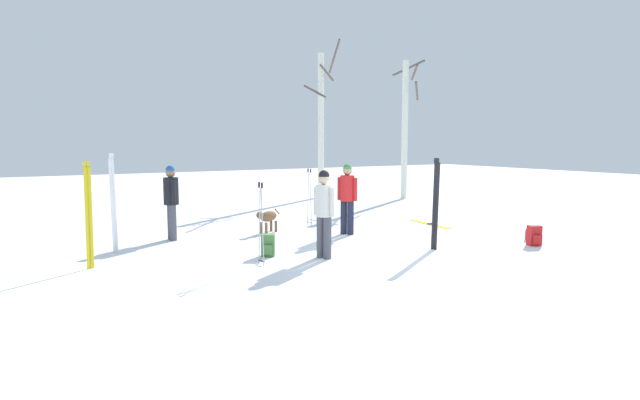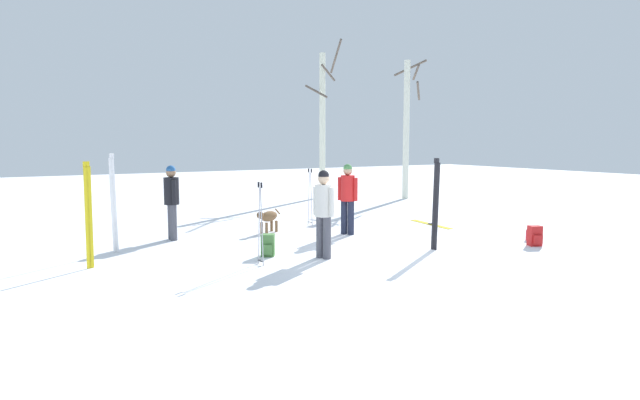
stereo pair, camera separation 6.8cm
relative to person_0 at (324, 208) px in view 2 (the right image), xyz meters
name	(u,v)px [view 2 (the right image)]	position (x,y,z in m)	size (l,w,h in m)	color
ground_plane	(392,257)	(1.19, -0.63, -0.98)	(60.00, 60.00, 0.00)	white
person_0	(324,208)	(0.00, 0.00, 0.00)	(0.34, 0.50, 1.72)	#4C4C56
person_1	(172,197)	(-2.03, 3.41, 0.00)	(0.34, 0.52, 1.72)	#4C4C56
person_2	(348,194)	(1.85, 2.00, 0.00)	(0.34, 0.46, 1.72)	#1E2338
dog	(268,217)	(0.26, 3.16, -0.59)	(0.82, 0.47, 0.57)	brown
ski_pair_planted_0	(114,204)	(-3.42, 2.57, 0.02)	(0.14, 0.11, 2.02)	white
ski_pair_planted_1	(436,205)	(2.41, -0.48, -0.03)	(0.07, 0.17, 1.92)	black
ski_pair_planted_2	(89,216)	(-4.03, 1.38, -0.03)	(0.14, 0.07, 1.91)	yellow
ski_pair_lying_0	(431,224)	(4.65, 2.14, -0.97)	(0.35, 1.73, 0.05)	yellow
ski_poles_0	(260,221)	(-1.28, 0.11, -0.17)	(0.07, 0.23, 1.52)	#B2B2BC
ski_poles_1	(310,195)	(1.77, 3.74, -0.17)	(0.07, 0.25, 1.52)	#B2B2BC
backpack_0	(268,245)	(-0.87, 0.70, -0.77)	(0.33, 0.34, 0.44)	#4C7F3F
backpack_1	(535,236)	(4.60, -1.24, -0.77)	(0.31, 0.33, 0.44)	red
water_bottle_0	(527,235)	(5.02, -0.71, -0.86)	(0.08, 0.08, 0.26)	red
birch_tree_2	(323,122)	(5.66, 9.70, 2.01)	(1.41, 1.18, 6.17)	silver
birch_tree_3	(407,127)	(8.22, 7.63, 1.83)	(1.06, 1.59, 5.42)	silver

